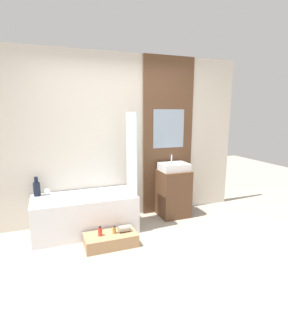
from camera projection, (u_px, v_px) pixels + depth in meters
ground_plane at (157, 266)px, 2.99m from camera, size 12.00×12.00×0.00m
wall_tiled_back at (119, 139)px, 4.17m from camera, size 4.20×0.06×2.60m
wall_wood_accent at (168, 137)px, 4.41m from camera, size 0.89×0.04×2.60m
bathtub at (85, 214)px, 3.81m from camera, size 1.45×0.67×0.54m
glass_shower_screen at (132, 153)px, 3.80m from camera, size 0.01×0.48×1.18m
wooden_step_bench at (111, 240)px, 3.43m from camera, size 0.68×0.35×0.17m
vanity_cabinet at (173, 193)px, 4.38m from camera, size 0.48×0.44×0.78m
sink at (174, 167)px, 4.29m from camera, size 0.46×0.34×0.25m
vase_tall_dark at (37, 188)px, 3.73m from camera, size 0.09×0.09×0.28m
vase_round_light at (47, 192)px, 3.79m from camera, size 0.09×0.09×0.09m
bottle_soap_primary at (100, 231)px, 3.35m from camera, size 0.05×0.05×0.13m
bottle_soap_secondary at (114, 230)px, 3.42m from camera, size 0.05×0.05×0.10m
towel_roll at (124, 228)px, 3.47m from camera, size 0.16×0.09×0.09m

